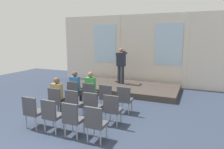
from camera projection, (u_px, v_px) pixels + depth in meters
name	position (u px, v px, depth m)	size (l,w,h in m)	color
ground_plane	(51.00, 143.00, 4.96)	(18.17, 18.17, 0.00)	#2D384C
rear_partition	(135.00, 50.00, 10.91)	(8.84, 0.14, 3.73)	silver
stage_platform	(125.00, 88.00, 9.84)	(5.03, 2.51, 0.25)	#3F3833
speaker	(121.00, 63.00, 10.00)	(0.51, 0.69, 1.78)	#232838
mic_stand	(118.00, 76.00, 10.47)	(0.28, 0.28, 1.55)	black
chair_r0_c0	(75.00, 92.00, 7.59)	(0.46, 0.44, 0.94)	#99999E
audience_r0_c0	(76.00, 86.00, 7.63)	(0.36, 0.39, 1.31)	#2D2D33
chair_r0_c1	(90.00, 94.00, 7.33)	(0.46, 0.44, 0.94)	#99999E
audience_r0_c1	(91.00, 88.00, 7.36)	(0.36, 0.39, 1.34)	#2D2D33
chair_r0_c2	(107.00, 96.00, 7.07)	(0.46, 0.44, 0.94)	#99999E
chair_r0_c3	(125.00, 98.00, 6.81)	(0.46, 0.44, 0.94)	#99999E
chair_r1_c0	(57.00, 100.00, 6.63)	(0.46, 0.44, 0.94)	#99999E
audience_r1_c0	(58.00, 94.00, 6.68)	(0.36, 0.39, 1.28)	#2D2D33
chair_r1_c1	(74.00, 102.00, 6.38)	(0.46, 0.44, 0.94)	#99999E
chair_r1_c2	(92.00, 105.00, 6.12)	(0.46, 0.44, 0.94)	#99999E
chair_r1_c3	(112.00, 108.00, 5.86)	(0.46, 0.44, 0.94)	#99999E
chair_r2_c0	(33.00, 110.00, 5.68)	(0.46, 0.44, 0.94)	#99999E
chair_r2_c1	(52.00, 114.00, 5.42)	(0.46, 0.44, 0.94)	#99999E
chair_r2_c2	(72.00, 117.00, 5.17)	(0.46, 0.44, 0.94)	#99999E
chair_r2_c3	(95.00, 122.00, 4.91)	(0.46, 0.44, 0.94)	#99999E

